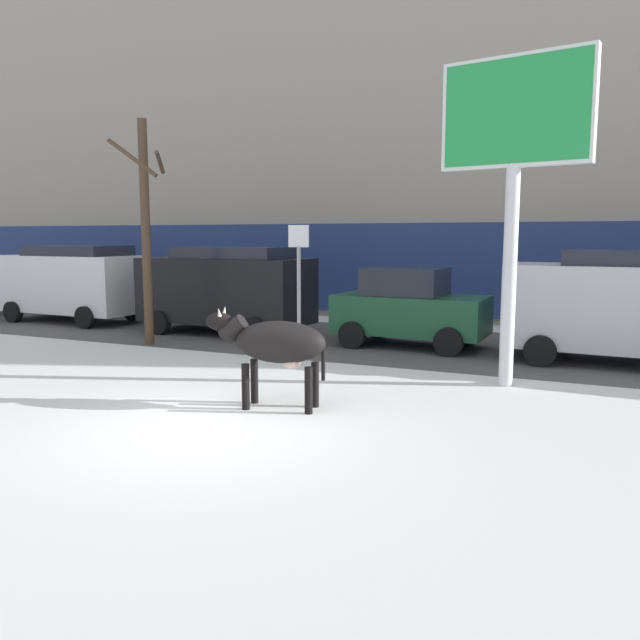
{
  "coord_description": "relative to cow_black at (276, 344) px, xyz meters",
  "views": [
    {
      "loc": [
        4.79,
        -7.0,
        2.6
      ],
      "look_at": [
        0.23,
        3.35,
        1.1
      ],
      "focal_mm": 35.59,
      "sensor_mm": 36.0,
      "label": 1
    }
  ],
  "objects": [
    {
      "name": "ground_plane",
      "position": [
        -0.39,
        -1.34,
        -0.99
      ],
      "size": [
        120.0,
        120.0,
        0.0
      ],
      "primitive_type": "plane",
      "color": "white"
    },
    {
      "name": "road_strip",
      "position": [
        -0.39,
        6.36,
        -0.99
      ],
      "size": [
        60.0,
        5.6,
        0.01
      ],
      "primitive_type": "cube",
      "color": "#514F4C",
      "rests_on": "ground"
    },
    {
      "name": "building_facade",
      "position": [
        -0.39,
        13.61,
        5.49
      ],
      "size": [
        44.0,
        6.1,
        13.0
      ],
      "color": "#A39989",
      "rests_on": "ground"
    },
    {
      "name": "cow_black",
      "position": [
        0.0,
        0.0,
        0.0
      ],
      "size": [
        1.93,
        0.84,
        1.54
      ],
      "color": "black",
      "rests_on": "ground"
    },
    {
      "name": "billboard",
      "position": [
        2.99,
        2.92,
        3.32
      ],
      "size": [
        2.52,
        0.64,
        5.56
      ],
      "color": "silver",
      "rests_on": "ground"
    },
    {
      "name": "car_white_van",
      "position": [
        -10.27,
        6.26,
        0.25
      ],
      "size": [
        4.67,
        2.27,
        2.32
      ],
      "color": "white",
      "rests_on": "ground"
    },
    {
      "name": "car_black_van",
      "position": [
        -4.68,
        6.07,
        0.25
      ],
      "size": [
        4.67,
        2.27,
        2.32
      ],
      "color": "black",
      "rests_on": "ground"
    },
    {
      "name": "car_darkgreen_hatchback",
      "position": [
        0.35,
        6.1,
        -0.07
      ],
      "size": [
        3.57,
        2.04,
        1.86
      ],
      "color": "#194C2D",
      "rests_on": "ground"
    },
    {
      "name": "car_silver_van",
      "position": [
        4.96,
        5.77,
        0.25
      ],
      "size": [
        4.67,
        2.27,
        2.32
      ],
      "color": "#B7BABF",
      "rests_on": "ground"
    },
    {
      "name": "pedestrian_near_billboard",
      "position": [
        3.66,
        9.06,
        -0.11
      ],
      "size": [
        0.36,
        0.24,
        1.73
      ],
      "color": "#282833",
      "rests_on": "ground"
    },
    {
      "name": "bare_tree_left_lot",
      "position": [
        -5.45,
        3.81,
        1.79
      ],
      "size": [
        1.16,
        1.29,
        5.3
      ],
      "color": "#4C3828",
      "rests_on": "ground"
    },
    {
      "name": "street_sign",
      "position": [
        -1.14,
        3.19,
        0.68
      ],
      "size": [
        0.44,
        0.08,
        2.82
      ],
      "color": "gray",
      "rests_on": "ground"
    }
  ]
}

